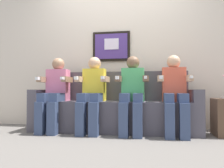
% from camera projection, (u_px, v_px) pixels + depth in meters
% --- Properties ---
extents(ground_plane, '(6.32, 6.32, 0.00)m').
position_uv_depth(ground_plane, '(110.00, 135.00, 3.13)').
color(ground_plane, '#66605B').
extents(back_wall_assembly, '(4.86, 0.10, 2.60)m').
position_uv_depth(back_wall_assembly, '(118.00, 50.00, 3.91)').
color(back_wall_assembly, beige).
rests_on(back_wall_assembly, ground_plane).
extents(couch, '(2.46, 0.58, 0.90)m').
position_uv_depth(couch, '(114.00, 110.00, 3.46)').
color(couch, '#514C56').
rests_on(couch, ground_plane).
extents(person_leftmost, '(0.46, 0.56, 1.11)m').
position_uv_depth(person_leftmost, '(55.00, 91.00, 3.45)').
color(person_leftmost, pink).
rests_on(person_leftmost, ground_plane).
extents(person_left_center, '(0.46, 0.56, 1.11)m').
position_uv_depth(person_left_center, '(92.00, 91.00, 3.35)').
color(person_left_center, yellow).
rests_on(person_left_center, ground_plane).
extents(person_right_center, '(0.46, 0.56, 1.11)m').
position_uv_depth(person_right_center, '(132.00, 91.00, 3.25)').
color(person_right_center, '#4CB266').
rests_on(person_right_center, ground_plane).
extents(person_rightmost, '(0.46, 0.56, 1.11)m').
position_uv_depth(person_rightmost, '(175.00, 91.00, 3.15)').
color(person_rightmost, '#D8593F').
rests_on(person_rightmost, ground_plane).
extents(spare_remote_on_table, '(0.04, 0.13, 0.02)m').
position_uv_depth(spare_remote_on_table, '(224.00, 98.00, 3.10)').
color(spare_remote_on_table, white).
rests_on(spare_remote_on_table, side_table_right).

